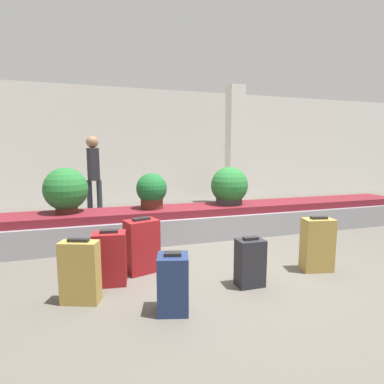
{
  "coord_description": "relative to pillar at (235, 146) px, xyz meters",
  "views": [
    {
      "loc": [
        -1.48,
        -3.44,
        1.46
      ],
      "look_at": [
        0.0,
        1.37,
        0.77
      ],
      "focal_mm": 28.0,
      "sensor_mm": 36.0,
      "label": 1
    }
  ],
  "objects": [
    {
      "name": "ground_plane",
      "position": [
        -2.08,
        -4.16,
        -1.6
      ],
      "size": [
        18.0,
        18.0,
        0.0
      ],
      "primitive_type": "plane",
      "color": "#59544C"
    },
    {
      "name": "back_wall",
      "position": [
        -2.08,
        1.1,
        0.0
      ],
      "size": [
        18.0,
        0.06,
        3.2
      ],
      "color": "silver",
      "rests_on": "ground_plane"
    },
    {
      "name": "carousel",
      "position": [
        -2.08,
        -2.79,
        -1.35
      ],
      "size": [
        8.82,
        0.87,
        0.52
      ],
      "color": "gray",
      "rests_on": "ground_plane"
    },
    {
      "name": "pillar",
      "position": [
        0.0,
        0.0,
        0.0
      ],
      "size": [
        0.41,
        0.41,
        3.2
      ],
      "color": "silver",
      "rests_on": "ground_plane"
    },
    {
      "name": "suitcase_0",
      "position": [
        -3.11,
        -4.07,
        -1.28
      ],
      "size": [
        0.43,
        0.36,
        0.67
      ],
      "rotation": [
        0.0,
        0.0,
        0.29
      ],
      "color": "maroon",
      "rests_on": "ground_plane"
    },
    {
      "name": "suitcase_1",
      "position": [
        -2.97,
        -5.08,
        -1.33
      ],
      "size": [
        0.33,
        0.33,
        0.56
      ],
      "rotation": [
        0.0,
        0.0,
        -0.25
      ],
      "color": "navy",
      "rests_on": "ground_plane"
    },
    {
      "name": "suitcase_2",
      "position": [
        -2.04,
        -4.81,
        -1.34
      ],
      "size": [
        0.29,
        0.2,
        0.55
      ],
      "rotation": [
        0.0,
        0.0,
        0.0
      ],
      "color": "#232328",
      "rests_on": "ground_plane"
    },
    {
      "name": "suitcase_3",
      "position": [
        -1.05,
        -4.67,
        -1.27
      ],
      "size": [
        0.39,
        0.28,
        0.68
      ],
      "rotation": [
        0.0,
        0.0,
        -0.2
      ],
      "color": "#A3843D",
      "rests_on": "ground_plane"
    },
    {
      "name": "suitcase_4",
      "position": [
        -3.78,
        -4.66,
        -1.29
      ],
      "size": [
        0.39,
        0.27,
        0.64
      ],
      "rotation": [
        0.0,
        0.0,
        -0.34
      ],
      "color": "#A3843D",
      "rests_on": "ground_plane"
    },
    {
      "name": "suitcase_5",
      "position": [
        -3.5,
        -4.32,
        -1.3
      ],
      "size": [
        0.38,
        0.28,
        0.61
      ],
      "rotation": [
        0.0,
        0.0,
        -0.13
      ],
      "color": "maroon",
      "rests_on": "ground_plane"
    },
    {
      "name": "potted_plant_0",
      "position": [
        -1.37,
        -2.74,
        -0.77
      ],
      "size": [
        0.66,
        0.66,
        0.66
      ],
      "color": "#2D2D2D",
      "rests_on": "carousel"
    },
    {
      "name": "potted_plant_1",
      "position": [
        -2.76,
        -2.75,
        -0.78
      ],
      "size": [
        0.5,
        0.5,
        0.58
      ],
      "color": "#4C2319",
      "rests_on": "carousel"
    },
    {
      "name": "potted_plant_2",
      "position": [
        -4.08,
        -2.68,
        -0.73
      ],
      "size": [
        0.66,
        0.66,
        0.69
      ],
      "color": "#4C2319",
      "rests_on": "carousel"
    },
    {
      "name": "traveler_0",
      "position": [
        -3.7,
        -0.96,
        -0.53
      ],
      "size": [
        0.31,
        0.36,
        1.77
      ],
      "rotation": [
        0.0,
        0.0,
        -1.31
      ],
      "color": "#282833",
      "rests_on": "ground_plane"
    }
  ]
}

